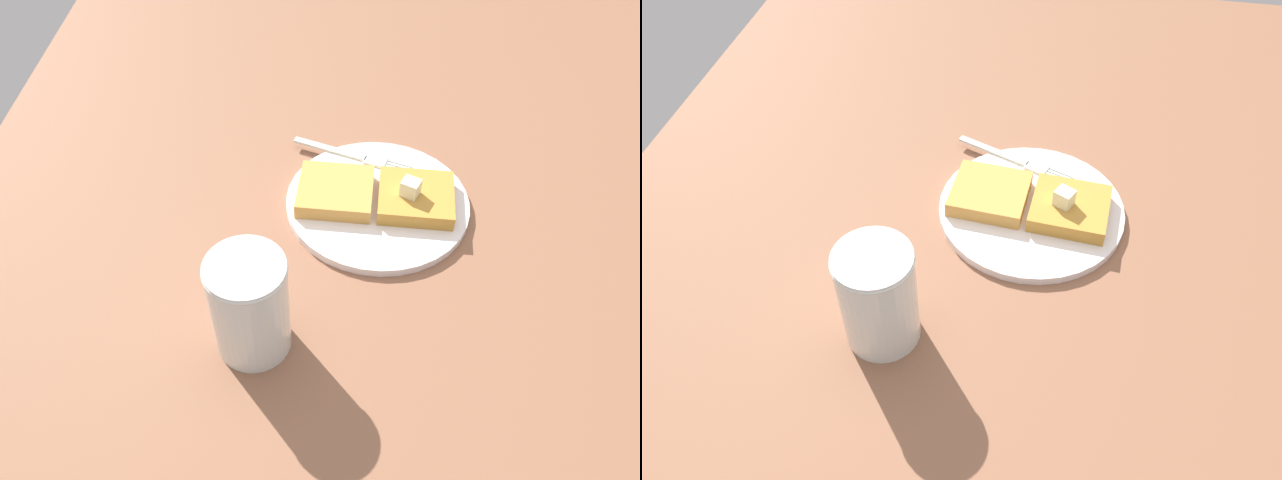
% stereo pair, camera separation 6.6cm
% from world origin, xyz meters
% --- Properties ---
extents(table_surface, '(1.03, 1.03, 0.03)m').
position_xyz_m(table_surface, '(0.00, 0.00, 0.01)').
color(table_surface, brown).
rests_on(table_surface, ground).
extents(plate, '(0.22, 0.22, 0.01)m').
position_xyz_m(plate, '(0.00, 0.07, 0.03)').
color(plate, white).
rests_on(plate, table_surface).
extents(toast_slice_left, '(0.09, 0.09, 0.02)m').
position_xyz_m(toast_slice_left, '(-0.04, 0.08, 0.05)').
color(toast_slice_left, '#BD8533').
rests_on(toast_slice_left, plate).
extents(toast_slice_middle, '(0.09, 0.09, 0.02)m').
position_xyz_m(toast_slice_middle, '(0.05, 0.07, 0.05)').
color(toast_slice_middle, gold).
rests_on(toast_slice_middle, plate).
extents(butter_pat_primary, '(0.03, 0.03, 0.02)m').
position_xyz_m(butter_pat_primary, '(-0.04, 0.08, 0.07)').
color(butter_pat_primary, '#F0EFC2').
rests_on(butter_pat_primary, toast_slice_left).
extents(fork, '(0.15, 0.07, 0.00)m').
position_xyz_m(fork, '(0.02, -0.01, 0.04)').
color(fork, silver).
rests_on(fork, plate).
extents(syrup_jar, '(0.08, 0.08, 0.12)m').
position_xyz_m(syrup_jar, '(0.13, 0.27, 0.08)').
color(syrup_jar, '#331205').
rests_on(syrup_jar, table_surface).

